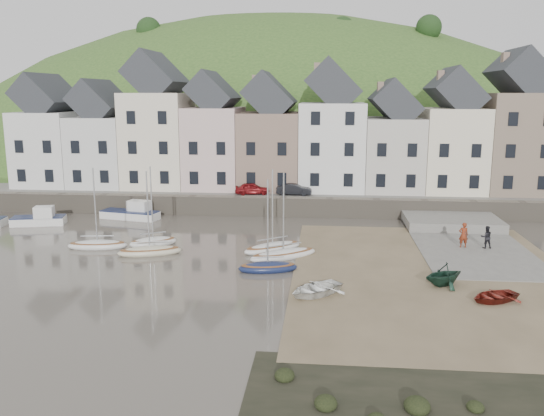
# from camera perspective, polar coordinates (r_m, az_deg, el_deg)

# --- Properties ---
(ground) EXTENTS (160.00, 160.00, 0.00)m
(ground) POSITION_cam_1_polar(r_m,az_deg,el_deg) (37.63, -0.88, -6.30)
(ground) COLOR #4C463C
(ground) RESTS_ON ground
(quay_land) EXTENTS (90.00, 30.00, 1.50)m
(quay_land) POSITION_cam_1_polar(r_m,az_deg,el_deg) (68.57, 2.07, 2.46)
(quay_land) COLOR #305221
(quay_land) RESTS_ON ground
(quay_street) EXTENTS (70.00, 7.00, 0.10)m
(quay_street) POSITION_cam_1_polar(r_m,az_deg,el_deg) (57.12, 1.39, 1.46)
(quay_street) COLOR slate
(quay_street) RESTS_ON quay_land
(seawall) EXTENTS (70.00, 1.20, 1.80)m
(seawall) POSITION_cam_1_polar(r_m,az_deg,el_deg) (53.81, 1.12, 0.13)
(seawall) COLOR slate
(seawall) RESTS_ON ground
(beach) EXTENTS (18.00, 26.00, 0.06)m
(beach) POSITION_cam_1_polar(r_m,az_deg,el_deg) (38.06, 15.93, -6.50)
(beach) COLOR brown
(beach) RESTS_ON ground
(slipway) EXTENTS (8.00, 18.00, 0.12)m
(slipway) POSITION_cam_1_polar(r_m,az_deg,el_deg) (46.41, 19.05, -3.42)
(slipway) COLOR slate
(slipway) RESTS_ON ground
(hillside) EXTENTS (134.40, 84.00, 84.00)m
(hillside) POSITION_cam_1_polar(r_m,az_deg,el_deg) (100.45, 0.10, -5.59)
(hillside) COLOR #305221
(hillside) RESTS_ON ground
(townhouse_terrace) EXTENTS (61.05, 8.00, 13.93)m
(townhouse_terrace) POSITION_cam_1_polar(r_m,az_deg,el_deg) (59.80, 3.35, 7.47)
(townhouse_terrace) COLOR silver
(townhouse_terrace) RESTS_ON quay_land
(sailboat_0) EXTENTS (4.62, 2.15, 6.32)m
(sailboat_0) POSITION_cam_1_polar(r_m,az_deg,el_deg) (44.82, -17.14, -3.55)
(sailboat_0) COLOR silver
(sailboat_0) RESTS_ON ground
(sailboat_1) EXTENTS (3.91, 3.16, 6.32)m
(sailboat_1) POSITION_cam_1_polar(r_m,az_deg,el_deg) (44.64, -11.85, -3.33)
(sailboat_1) COLOR silver
(sailboat_1) RESTS_ON ground
(sailboat_2) EXTENTS (4.84, 2.91, 6.32)m
(sailboat_2) POSITION_cam_1_polar(r_m,az_deg,el_deg) (42.14, -12.20, -4.24)
(sailboat_2) COLOR beige
(sailboat_2) RESTS_ON ground
(sailboat_3) EXTENTS (4.70, 4.10, 6.32)m
(sailboat_3) POSITION_cam_1_polar(r_m,az_deg,el_deg) (42.12, 0.05, -3.98)
(sailboat_3) COLOR silver
(sailboat_3) RESTS_ON ground
(sailboat_4) EXTENTS (5.21, 4.16, 6.32)m
(sailboat_4) POSITION_cam_1_polar(r_m,az_deg,el_deg) (40.36, 1.15, -4.68)
(sailboat_4) COLOR silver
(sailboat_4) RESTS_ON ground
(sailboat_5) EXTENTS (4.15, 2.31, 6.32)m
(sailboat_5) POSITION_cam_1_polar(r_m,az_deg,el_deg) (37.48, -0.42, -5.95)
(sailboat_5) COLOR #162045
(sailboat_5) RESTS_ON ground
(motorboat_0) EXTENTS (4.80, 2.74, 1.70)m
(motorboat_0) POSITION_cam_1_polar(r_m,az_deg,el_deg) (54.31, -22.31, -0.98)
(motorboat_0) COLOR silver
(motorboat_0) RESTS_ON ground
(motorboat_2) EXTENTS (5.75, 2.88, 1.70)m
(motorboat_2) POSITION_cam_1_polar(r_m,az_deg,el_deg) (54.30, -13.89, -0.45)
(motorboat_2) COLOR silver
(motorboat_2) RESTS_ON ground
(rowboat_white) EXTENTS (4.27, 4.23, 0.73)m
(rowboat_white) POSITION_cam_1_polar(r_m,az_deg,el_deg) (33.10, 4.36, -8.08)
(rowboat_white) COLOR white
(rowboat_white) RESTS_ON beach
(rowboat_green) EXTENTS (3.51, 3.38, 1.42)m
(rowboat_green) POSITION_cam_1_polar(r_m,az_deg,el_deg) (35.95, 16.87, -6.38)
(rowboat_green) COLOR #163124
(rowboat_green) RESTS_ON beach
(rowboat_red) EXTENTS (3.58, 3.23, 0.61)m
(rowboat_red) POSITION_cam_1_polar(r_m,az_deg,el_deg) (34.37, 21.43, -8.23)
(rowboat_red) COLOR maroon
(rowboat_red) RESTS_ON beach
(person_red) EXTENTS (0.72, 0.49, 1.91)m
(person_red) POSITION_cam_1_polar(r_m,az_deg,el_deg) (44.81, 18.69, -2.58)
(person_red) COLOR maroon
(person_red) RESTS_ON slipway
(person_dark) EXTENTS (0.86, 0.69, 1.69)m
(person_dark) POSITION_cam_1_polar(r_m,az_deg,el_deg) (45.18, 20.75, -2.75)
(person_dark) COLOR black
(person_dark) RESTS_ON slipway
(car_left) EXTENTS (3.62, 1.89, 1.17)m
(car_left) POSITION_cam_1_polar(r_m,az_deg,el_deg) (56.36, -2.00, 1.97)
(car_left) COLOR maroon
(car_left) RESTS_ON quay_street
(car_right) EXTENTS (3.50, 1.31, 1.14)m
(car_right) POSITION_cam_1_polar(r_m,az_deg,el_deg) (55.98, 2.24, 1.89)
(car_right) COLOR black
(car_right) RESTS_ON quay_street
(shore_rocks) EXTENTS (14.00, 6.00, 0.64)m
(shore_rocks) POSITION_cam_1_polar(r_m,az_deg,el_deg) (23.59, 14.53, -17.85)
(shore_rocks) COLOR black
(shore_rocks) RESTS_ON ground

